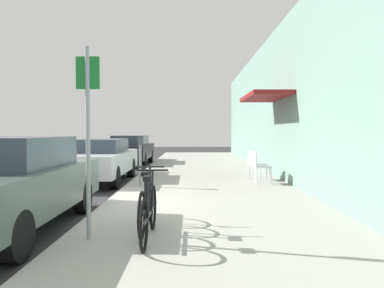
% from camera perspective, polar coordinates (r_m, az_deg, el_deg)
% --- Properties ---
extents(ground_plane, '(60.00, 60.00, 0.00)m').
position_cam_1_polar(ground_plane, '(7.94, -13.23, -9.57)').
color(ground_plane, '#2D2D30').
extents(sidewalk_slab, '(4.50, 32.00, 0.12)m').
position_cam_1_polar(sidewalk_slab, '(9.70, 2.76, -7.06)').
color(sidewalk_slab, '#9E9B93').
rests_on(sidewalk_slab, ground_plane).
extents(building_facade, '(1.40, 32.00, 4.87)m').
position_cam_1_polar(building_facade, '(10.02, 16.68, 6.79)').
color(building_facade, gray).
rests_on(building_facade, ground_plane).
extents(parked_car_0, '(1.80, 4.40, 1.49)m').
position_cam_1_polar(parked_car_0, '(6.56, -26.34, -5.38)').
color(parked_car_0, '#47514C').
rests_on(parked_car_0, ground_plane).
extents(parked_car_1, '(1.80, 4.40, 1.34)m').
position_cam_1_polar(parked_car_1, '(11.91, -14.02, -2.29)').
color(parked_car_1, '#B7B7BC').
rests_on(parked_car_1, ground_plane).
extents(parked_car_2, '(1.80, 4.40, 1.38)m').
position_cam_1_polar(parked_car_2, '(17.77, -9.29, -0.81)').
color(parked_car_2, black).
rests_on(parked_car_2, ground_plane).
extents(parking_meter, '(0.12, 0.10, 1.32)m').
position_cam_1_polar(parking_meter, '(9.88, -7.78, -2.07)').
color(parking_meter, slate).
rests_on(parking_meter, sidewalk_slab).
extents(street_sign, '(0.32, 0.06, 2.60)m').
position_cam_1_polar(street_sign, '(5.24, -15.48, 2.54)').
color(street_sign, gray).
rests_on(street_sign, sidewalk_slab).
extents(bicycle_0, '(0.46, 1.71, 0.90)m').
position_cam_1_polar(bicycle_0, '(5.13, -6.46, -10.44)').
color(bicycle_0, black).
rests_on(bicycle_0, sidewalk_slab).
extents(bicycle_1, '(0.46, 1.71, 0.90)m').
position_cam_1_polar(bicycle_1, '(5.64, -6.82, -9.31)').
color(bicycle_1, black).
rests_on(bicycle_1, sidewalk_slab).
extents(cafe_chair_0, '(0.48, 0.48, 0.87)m').
position_cam_1_polar(cafe_chair_0, '(10.56, 10.55, -3.26)').
color(cafe_chair_0, silver).
rests_on(cafe_chair_0, sidewalk_slab).
extents(cafe_chair_1, '(0.56, 0.56, 0.87)m').
position_cam_1_polar(cafe_chair_1, '(11.36, 9.82, -2.89)').
color(cafe_chair_1, silver).
rests_on(cafe_chair_1, sidewalk_slab).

